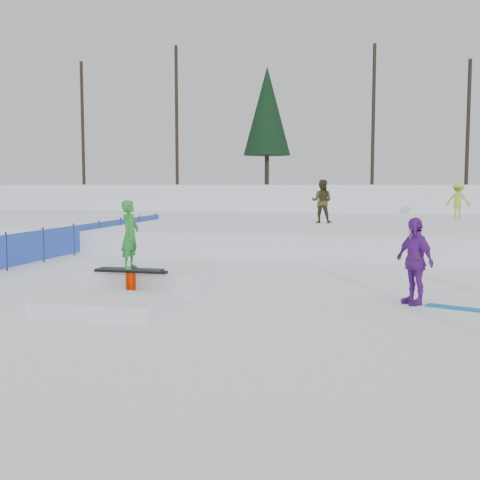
% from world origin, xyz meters
% --- Properties ---
extents(ground, '(120.00, 120.00, 0.00)m').
position_xyz_m(ground, '(0.00, 0.00, 0.00)').
color(ground, white).
extents(snow_berm, '(60.00, 14.00, 2.40)m').
position_xyz_m(snow_berm, '(0.00, 30.00, 1.20)').
color(snow_berm, white).
rests_on(snow_berm, ground).
extents(snow_midrise, '(50.00, 18.00, 0.80)m').
position_xyz_m(snow_midrise, '(0.00, 16.00, 0.40)').
color(snow_midrise, white).
rests_on(snow_midrise, ground).
extents(safety_fence, '(0.05, 16.00, 1.10)m').
position_xyz_m(safety_fence, '(-6.50, 6.60, 0.55)').
color(safety_fence, '#2546B3').
rests_on(safety_fence, ground).
extents(treeline, '(40.24, 4.22, 10.50)m').
position_xyz_m(treeline, '(6.18, 28.28, 7.45)').
color(treeline, black).
rests_on(treeline, snow_berm).
extents(walker_olive, '(0.94, 0.76, 1.84)m').
position_xyz_m(walker_olive, '(1.29, 13.55, 1.72)').
color(walker_olive, '#383419').
rests_on(walker_olive, snow_midrise).
extents(walker_ygreen, '(1.23, 0.88, 1.73)m').
position_xyz_m(walker_ygreen, '(7.32, 18.59, 1.66)').
color(walker_ygreen, '#A1C82F').
rests_on(walker_ygreen, snow_midrise).
extents(spectator_purple, '(0.97, 1.10, 1.78)m').
position_xyz_m(spectator_purple, '(4.50, 0.56, 0.89)').
color(spectator_purple, '#6D2298').
rests_on(spectator_purple, ground).
extents(loose_board_teal, '(1.41, 0.76, 0.03)m').
position_xyz_m(loose_board_teal, '(5.42, 0.23, 0.01)').
color(loose_board_teal, '#1068B0').
rests_on(loose_board_teal, ground).
extents(jib_rail_feature, '(2.60, 4.40, 2.11)m').
position_xyz_m(jib_rail_feature, '(-1.25, 0.09, 0.30)').
color(jib_rail_feature, white).
rests_on(jib_rail_feature, ground).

